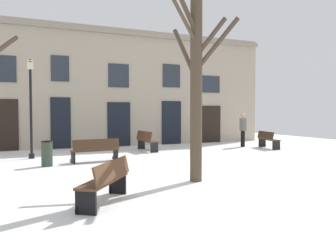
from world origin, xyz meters
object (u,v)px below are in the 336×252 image
at_px(tree_foreground, 196,80).
at_px(bench_back_to_back_right, 146,140).
at_px(person_crossing_plaza, 243,128).
at_px(bench_near_center_tree, 268,139).
at_px(bench_back_to_back_left, 106,181).
at_px(streetlamp, 31,98).
at_px(litter_bin, 47,153).
at_px(bench_facing_shops, 95,150).

xyz_separation_m(tree_foreground, bench_back_to_back_right, (1.26, 7.28, -2.22)).
bearing_deg(person_crossing_plaza, bench_near_center_tree, -138.74).
distance_m(bench_back_to_back_left, person_crossing_plaza, 12.47).
bearing_deg(bench_back_to_back_right, tree_foreground, 168.79).
bearing_deg(person_crossing_plaza, streetlamp, 100.99).
distance_m(litter_bin, person_crossing_plaza, 10.47).
bearing_deg(person_crossing_plaza, bench_facing_shops, 114.49).
xyz_separation_m(litter_bin, bench_near_center_tree, (10.84, 1.51, 0.01)).
distance_m(tree_foreground, bench_facing_shops, 5.45).
distance_m(bench_near_center_tree, bench_back_to_back_left, 12.32).
relative_size(litter_bin, bench_facing_shops, 0.48).
distance_m(bench_near_center_tree, person_crossing_plaza, 1.47).
height_order(tree_foreground, streetlamp, tree_foreground).
relative_size(bench_near_center_tree, bench_facing_shops, 0.93).
relative_size(litter_bin, person_crossing_plaza, 0.49).
distance_m(litter_bin, bench_near_center_tree, 10.94).
bearing_deg(litter_bin, person_crossing_plaza, 14.73).
distance_m(tree_foreground, bench_near_center_tree, 9.63).
bearing_deg(bench_facing_shops, person_crossing_plaza, -170.64).
height_order(litter_bin, bench_back_to_back_right, bench_back_to_back_right).
relative_size(litter_bin, bench_near_center_tree, 0.52).
height_order(tree_foreground, bench_back_to_back_left, tree_foreground).
bearing_deg(bench_back_to_back_right, streetlamp, 96.19).
distance_m(streetlamp, bench_back_to_back_left, 8.15).
relative_size(tree_foreground, person_crossing_plaza, 2.78).
relative_size(tree_foreground, bench_back_to_back_right, 2.71).
xyz_separation_m(streetlamp, bench_facing_shops, (2.15, -1.96, -1.98)).
bearing_deg(bench_facing_shops, tree_foreground, 104.60).
height_order(litter_bin, bench_near_center_tree, litter_bin).
xyz_separation_m(streetlamp, person_crossing_plaza, (10.52, 0.35, -1.42)).
bearing_deg(streetlamp, litter_bin, -80.00).
xyz_separation_m(bench_back_to_back_left, person_crossing_plaza, (9.40, 8.18, 0.54)).
xyz_separation_m(bench_near_center_tree, person_crossing_plaza, (-0.72, 1.15, 0.55)).
bearing_deg(litter_bin, bench_back_to_back_right, 32.27).
bearing_deg(bench_facing_shops, streetlamp, -48.38).
height_order(streetlamp, bench_back_to_back_left, streetlamp).
height_order(bench_back_to_back_right, person_crossing_plaza, person_crossing_plaza).
height_order(streetlamp, person_crossing_plaza, streetlamp).
distance_m(streetlamp, bench_near_center_tree, 11.45).
xyz_separation_m(tree_foreground, bench_back_to_back_left, (-2.77, -1.24, -2.25)).
bearing_deg(bench_back_to_back_left, tree_foreground, 150.00).
bearing_deg(bench_back_to_back_right, litter_bin, 120.86).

